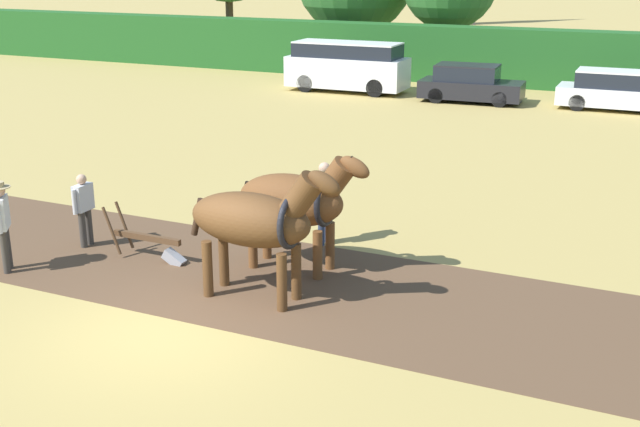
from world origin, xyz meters
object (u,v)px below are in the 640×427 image
object	(u,v)px
draft_horse_lead_right	(296,200)
farmer_at_plow	(84,205)
parked_van	(347,66)
parked_car_center_left	(616,91)
plow	(153,244)
farmer_beside_team	(324,197)
farmer_onlooker_left	(2,219)
parked_car_left	(470,84)
draft_horse_lead_left	(256,220)

from	to	relation	value
draft_horse_lead_right	farmer_at_plow	size ratio (longest dim) A/B	1.81
parked_van	parked_car_center_left	size ratio (longest dim) A/B	1.18
plow	farmer_beside_team	xyz separation A→B (m)	(2.68, 2.26, 0.70)
farmer_onlooker_left	parked_car_left	size ratio (longest dim) A/B	0.42
draft_horse_lead_left	parked_car_center_left	distance (m)	21.91
draft_horse_lead_left	farmer_onlooker_left	distance (m)	5.05
parked_van	parked_car_center_left	world-z (taller)	parked_van
draft_horse_lead_right	farmer_beside_team	size ratio (longest dim) A/B	1.59
draft_horse_lead_left	parked_van	size ratio (longest dim) A/B	0.56
plow	parked_car_center_left	world-z (taller)	parked_car_center_left
parked_van	parked_car_left	distance (m)	5.60
farmer_at_plow	parked_van	world-z (taller)	parked_van
parked_van	parked_car_left	world-z (taller)	parked_van
farmer_beside_team	parked_van	xyz separation A→B (m)	(-7.16, 18.25, 0.08)
draft_horse_lead_left	parked_car_left	size ratio (longest dim) A/B	0.70
parked_car_left	parked_car_center_left	world-z (taller)	parked_car_center_left
draft_horse_lead_right	parked_car_left	bearing A→B (deg)	95.13
parked_car_left	farmer_at_plow	bearing A→B (deg)	-101.51
farmer_onlooker_left	parked_van	size ratio (longest dim) A/B	0.33
farmer_beside_team	plow	bearing A→B (deg)	-132.15
parked_car_left	parked_van	bearing A→B (deg)	173.18
draft_horse_lead_left	farmer_at_plow	world-z (taller)	draft_horse_lead_left
draft_horse_lead_left	draft_horse_lead_right	size ratio (longest dim) A/B	1.06
parked_van	parked_car_center_left	distance (m)	11.17
farmer_beside_team	parked_car_left	xyz separation A→B (m)	(-1.58, 17.92, -0.30)
draft_horse_lead_right	parked_car_center_left	xyz separation A→B (m)	(3.90, 20.02, -0.65)
draft_horse_lead_right	parked_van	world-z (taller)	draft_horse_lead_right
draft_horse_lead_left	farmer_at_plow	xyz separation A→B (m)	(-4.52, 0.88, -0.57)
plow	parked_van	xyz separation A→B (m)	(-4.48, 20.52, 0.79)
farmer_at_plow	farmer_beside_team	distance (m)	4.93
draft_horse_lead_left	parked_car_center_left	size ratio (longest dim) A/B	0.66
plow	farmer_onlooker_left	size ratio (longest dim) A/B	0.99
farmer_at_plow	farmer_beside_team	world-z (taller)	farmer_beside_team
plow	farmer_onlooker_left	distance (m)	2.82
farmer_onlooker_left	plow	bearing A→B (deg)	1.49
plow	farmer_beside_team	bearing A→B (deg)	40.36
plow	draft_horse_lead_right	bearing A→B (deg)	15.45
plow	parked_car_left	xyz separation A→B (m)	(1.10, 20.19, 0.40)
farmer_onlooker_left	farmer_beside_team	bearing A→B (deg)	3.37
plow	parked_car_center_left	distance (m)	21.83
farmer_beside_team	farmer_onlooker_left	distance (m)	6.23
farmer_onlooker_left	parked_van	distance (m)	22.27
draft_horse_lead_left	parked_van	bearing A→B (deg)	109.02
farmer_at_plow	parked_car_center_left	distance (m)	22.33
parked_car_center_left	parked_car_left	bearing A→B (deg)	-174.85
farmer_at_plow	parked_car_center_left	world-z (taller)	farmer_at_plow
draft_horse_lead_right	draft_horse_lead_left	bearing A→B (deg)	-89.75
plow	parked_car_left	world-z (taller)	parked_car_left
farmer_beside_team	parked_car_left	size ratio (longest dim) A/B	0.41
farmer_at_plow	parked_car_center_left	bearing A→B (deg)	66.51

